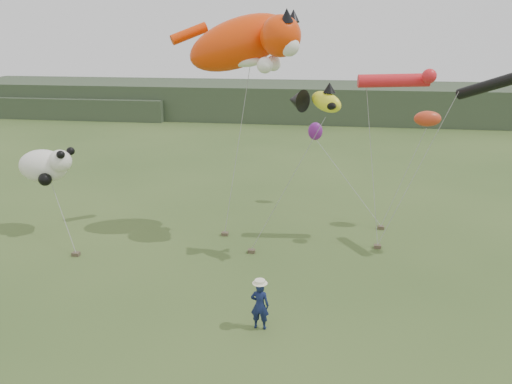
% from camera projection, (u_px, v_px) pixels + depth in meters
% --- Properties ---
extents(ground, '(120.00, 120.00, 0.00)m').
position_uv_depth(ground, '(276.00, 303.00, 19.19)').
color(ground, '#385123').
rests_on(ground, ground).
extents(headland, '(90.00, 13.00, 4.00)m').
position_uv_depth(headland, '(291.00, 101.00, 61.14)').
color(headland, '#2D3D28').
rests_on(headland, ground).
extents(festival_attendant, '(0.68, 0.47, 1.79)m').
position_uv_depth(festival_attendant, '(260.00, 305.00, 17.33)').
color(festival_attendant, '#121B44').
rests_on(festival_attendant, ground).
extents(sandbag_anchors, '(14.71, 5.78, 0.17)m').
position_uv_depth(sandbag_anchors, '(265.00, 242.00, 24.59)').
color(sandbag_anchors, brown).
rests_on(sandbag_anchors, ground).
extents(cat_kite, '(6.58, 3.76, 3.72)m').
position_uv_depth(cat_kite, '(248.00, 42.00, 23.14)').
color(cat_kite, '#EF3905').
rests_on(cat_kite, ground).
extents(fish_kite, '(2.73, 1.77, 1.37)m').
position_uv_depth(fish_kite, '(315.00, 101.00, 21.04)').
color(fish_kite, yellow).
rests_on(fish_kite, ground).
extents(tube_kites, '(6.94, 2.38, 1.40)m').
position_uv_depth(tube_kites, '(433.00, 82.00, 22.17)').
color(tube_kites, black).
rests_on(tube_kites, ground).
extents(panda_kite, '(2.96, 1.91, 1.84)m').
position_uv_depth(panda_kite, '(46.00, 166.00, 25.14)').
color(panda_kite, white).
rests_on(panda_kite, ground).
extents(misc_kites, '(6.75, 3.78, 2.29)m').
position_uv_depth(misc_kites, '(381.00, 124.00, 26.56)').
color(misc_kites, red).
rests_on(misc_kites, ground).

